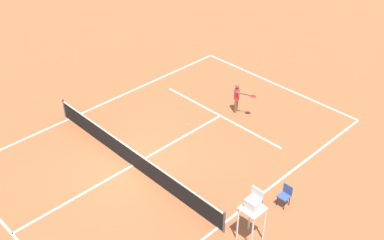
{
  "coord_description": "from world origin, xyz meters",
  "views": [
    {
      "loc": [
        -13.87,
        9.76,
        13.76
      ],
      "look_at": [
        -0.09,
        -3.71,
        0.8
      ],
      "focal_mm": 44.15,
      "sensor_mm": 36.0,
      "label": 1
    }
  ],
  "objects_px": {
    "umpire_chair": "(253,208)",
    "courtside_chair_mid": "(285,195)",
    "player_serving": "(238,96)",
    "tennis_ball": "(188,125)"
  },
  "relations": [
    {
      "from": "umpire_chair",
      "to": "courtside_chair_mid",
      "type": "distance_m",
      "value": 2.66
    },
    {
      "from": "player_serving",
      "to": "courtside_chair_mid",
      "type": "height_order",
      "value": "player_serving"
    },
    {
      "from": "tennis_ball",
      "to": "courtside_chair_mid",
      "type": "distance_m",
      "value": 7.03
    },
    {
      "from": "player_serving",
      "to": "tennis_ball",
      "type": "distance_m",
      "value": 3.04
    },
    {
      "from": "player_serving",
      "to": "tennis_ball",
      "type": "height_order",
      "value": "player_serving"
    },
    {
      "from": "player_serving",
      "to": "umpire_chair",
      "type": "relative_size",
      "value": 0.7
    },
    {
      "from": "player_serving",
      "to": "courtside_chair_mid",
      "type": "xyz_separation_m",
      "value": [
        -5.99,
        3.9,
        -0.46
      ]
    },
    {
      "from": "umpire_chair",
      "to": "courtside_chair_mid",
      "type": "bearing_deg",
      "value": -85.27
    },
    {
      "from": "player_serving",
      "to": "tennis_ball",
      "type": "bearing_deg",
      "value": -37.56
    },
    {
      "from": "tennis_ball",
      "to": "courtside_chair_mid",
      "type": "xyz_separation_m",
      "value": [
        -6.92,
        1.16,
        0.5
      ]
    }
  ]
}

